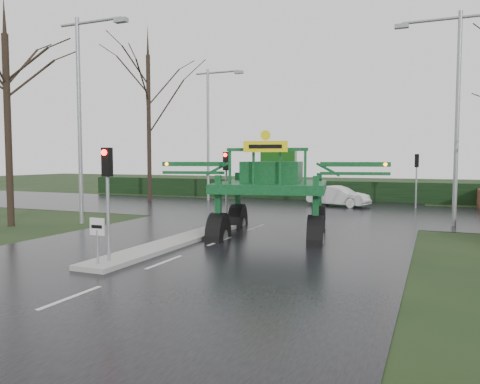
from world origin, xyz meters
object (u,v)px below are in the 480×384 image
at_px(street_light_right, 451,99).
at_px(white_sedan, 338,207).
at_px(traffic_signal_near, 107,179).
at_px(traffic_signal_far, 417,169).
at_px(street_light_left_far, 212,122).
at_px(keep_left_sign, 97,233).
at_px(traffic_signal_mid, 226,172).
at_px(street_light_left_near, 84,101).
at_px(crop_sprayer, 220,176).

distance_m(street_light_right, white_sedan, 11.53).
distance_m(traffic_signal_near, street_light_right, 16.46).
distance_m(traffic_signal_near, white_sedan, 20.71).
height_order(traffic_signal_far, street_light_right, street_light_right).
relative_size(street_light_left_far, white_sedan, 2.42).
height_order(traffic_signal_near, traffic_signal_far, same).
xyz_separation_m(keep_left_sign, traffic_signal_mid, (0.00, 8.99, 1.53)).
distance_m(traffic_signal_mid, street_light_right, 11.05).
xyz_separation_m(traffic_signal_mid, white_sedan, (2.92, 11.84, -2.59)).
distance_m(traffic_signal_mid, white_sedan, 12.47).
height_order(keep_left_sign, street_light_left_near, street_light_left_near).
distance_m(street_light_left_near, street_light_left_far, 14.00).
relative_size(traffic_signal_mid, traffic_signal_far, 1.00).
xyz_separation_m(street_light_left_near, white_sedan, (9.82, 13.33, -5.99)).
bearing_deg(traffic_signal_far, traffic_signal_near, 69.64).
distance_m(traffic_signal_far, crop_sprayer, 16.71).
bearing_deg(keep_left_sign, street_light_left_far, 107.78).
relative_size(keep_left_sign, street_light_left_far, 0.14).
bearing_deg(street_light_left_near, traffic_signal_near, -45.47).
xyz_separation_m(street_light_right, crop_sprayer, (-8.55, -7.23, -3.46)).
bearing_deg(street_light_right, traffic_signal_far, 101.95).
relative_size(traffic_signal_far, street_light_left_near, 0.35).
xyz_separation_m(traffic_signal_near, crop_sprayer, (0.95, 5.77, -0.06)).
distance_m(keep_left_sign, crop_sprayer, 6.51).
xyz_separation_m(street_light_left_far, white_sedan, (9.82, -0.67, -5.99)).
xyz_separation_m(street_light_left_near, crop_sprayer, (7.84, -1.23, -3.46)).
height_order(keep_left_sign, crop_sprayer, crop_sprayer).
relative_size(street_light_left_near, crop_sprayer, 1.06).
bearing_deg(street_light_left_far, street_light_left_near, -90.00).
relative_size(traffic_signal_near, street_light_left_far, 0.35).
relative_size(traffic_signal_mid, crop_sprayer, 0.37).
distance_m(traffic_signal_near, street_light_left_near, 10.40).
distance_m(street_light_left_near, white_sedan, 17.61).
bearing_deg(traffic_signal_near, traffic_signal_mid, 90.00).
height_order(traffic_signal_near, street_light_left_far, street_light_left_far).
distance_m(crop_sprayer, white_sedan, 14.92).
bearing_deg(traffic_signal_near, white_sedan, 81.83).
relative_size(traffic_signal_mid, white_sedan, 0.85).
bearing_deg(traffic_signal_mid, traffic_signal_far, 58.07).
xyz_separation_m(traffic_signal_far, crop_sprayer, (-6.85, -15.24, -0.06)).
bearing_deg(keep_left_sign, traffic_signal_near, 90.00).
relative_size(traffic_signal_far, crop_sprayer, 0.37).
height_order(traffic_signal_mid, white_sedan, traffic_signal_mid).
relative_size(street_light_right, street_light_left_far, 1.00).
distance_m(keep_left_sign, street_light_right, 17.23).
height_order(traffic_signal_far, street_light_left_near, street_light_left_near).
bearing_deg(street_light_left_near, street_light_right, 20.11).
height_order(traffic_signal_mid, street_light_right, street_light_right).
bearing_deg(traffic_signal_far, street_light_left_near, 43.63).
xyz_separation_m(keep_left_sign, street_light_right, (9.49, 13.50, 4.93)).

